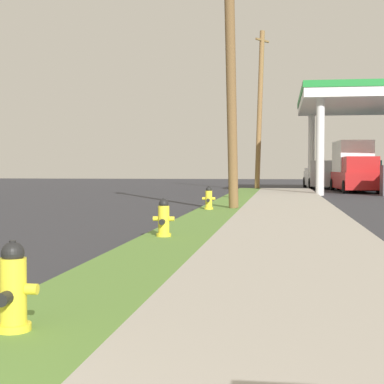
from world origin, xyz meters
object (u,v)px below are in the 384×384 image
object	(u,v)px
utility_pole_midground	(231,66)
truck_red_at_far_bay	(354,167)
fire_hydrant_third	(209,199)
fire_hydrant_fourth	(233,190)
truck_silver_on_apron	(321,176)
utility_pole_background	(260,108)
fire_hydrant_second	(164,220)
truck_teal_at_forecourt	(367,176)
fire_hydrant_nearest	(13,291)

from	to	relation	value
utility_pole_midground	truck_red_at_far_bay	distance (m)	19.93
fire_hydrant_third	utility_pole_midground	bearing A→B (deg)	7.03
fire_hydrant_fourth	truck_silver_on_apron	world-z (taller)	truck_silver_on_apron
fire_hydrant_fourth	utility_pole_midground	size ratio (longest dim) A/B	0.08
fire_hydrant_fourth	utility_pole_background	bearing A→B (deg)	86.61
utility_pole_midground	truck_red_at_far_bay	size ratio (longest dim) A/B	1.39
fire_hydrant_fourth	utility_pole_midground	distance (m)	9.19
utility_pole_background	truck_silver_on_apron	distance (m)	7.33
fire_hydrant_second	truck_teal_at_forecourt	bearing A→B (deg)	75.40
utility_pole_background	truck_teal_at_forecourt	bearing A→B (deg)	11.98
utility_pole_midground	truck_teal_at_forecourt	world-z (taller)	utility_pole_midground
utility_pole_midground	truck_silver_on_apron	distance (m)	25.38
utility_pole_background	truck_teal_at_forecourt	distance (m)	8.43
fire_hydrant_nearest	fire_hydrant_fourth	xyz separation A→B (m)	(0.00, 23.24, 0.00)
fire_hydrant_second	fire_hydrant_fourth	distance (m)	16.19
utility_pole_background	truck_red_at_far_bay	xyz separation A→B (m)	(5.78, -1.90, -3.85)
fire_hydrant_fourth	truck_teal_at_forecourt	bearing A→B (deg)	60.99
fire_hydrant_nearest	fire_hydrant_third	distance (m)	15.03
fire_hydrant_fourth	truck_silver_on_apron	xyz separation A→B (m)	(4.95, 16.58, 0.47)
utility_pole_midground	truck_red_at_far_bay	xyz separation A→B (m)	(5.98, 18.74, -3.23)
fire_hydrant_third	truck_teal_at_forecourt	world-z (taller)	truck_teal_at_forecourt
fire_hydrant_nearest	fire_hydrant_fourth	world-z (taller)	same
fire_hydrant_nearest	utility_pole_midground	bearing A→B (deg)	87.93
fire_hydrant_nearest	truck_red_at_far_bay	bearing A→B (deg)	79.09
fire_hydrant_third	truck_silver_on_apron	xyz separation A→B (m)	(5.10, 24.79, 0.47)
utility_pole_background	truck_red_at_far_bay	bearing A→B (deg)	-18.20
fire_hydrant_second	fire_hydrant_third	size ratio (longest dim) A/B	1.00
truck_teal_at_forecourt	truck_red_at_far_bay	size ratio (longest dim) A/B	0.85
fire_hydrant_third	fire_hydrant_fourth	size ratio (longest dim) A/B	1.00
fire_hydrant_nearest	truck_red_at_far_bay	world-z (taller)	truck_red_at_far_bay
utility_pole_midground	utility_pole_background	world-z (taller)	utility_pole_background
fire_hydrant_second	truck_teal_at_forecourt	xyz separation A→B (m)	(7.87, 30.20, 0.47)
truck_teal_at_forecourt	utility_pole_background	bearing A→B (deg)	-168.02
fire_hydrant_nearest	fire_hydrant_second	xyz separation A→B (m)	(-0.10, 7.04, 0.00)
fire_hydrant_third	truck_teal_at_forecourt	xyz separation A→B (m)	(7.92, 22.22, 0.47)
fire_hydrant_second	utility_pole_background	xyz separation A→B (m)	(0.84, 28.71, 4.89)
truck_silver_on_apron	truck_teal_at_forecourt	bearing A→B (deg)	-42.35
fire_hydrant_second	truck_silver_on_apron	xyz separation A→B (m)	(5.05, 32.78, 0.47)
fire_hydrant_second	truck_silver_on_apron	world-z (taller)	truck_silver_on_apron
fire_hydrant_second	truck_red_at_far_bay	bearing A→B (deg)	76.12
fire_hydrant_nearest	utility_pole_midground	distance (m)	15.72
fire_hydrant_nearest	truck_red_at_far_bay	xyz separation A→B (m)	(6.53, 33.85, 1.04)
fire_hydrant_second	fire_hydrant_third	distance (m)	7.99
utility_pole_background	truck_silver_on_apron	world-z (taller)	utility_pole_background
fire_hydrant_fourth	truck_red_at_far_bay	distance (m)	12.51
utility_pole_background	truck_teal_at_forecourt	size ratio (longest dim) A/B	1.86
fire_hydrant_second	truck_teal_at_forecourt	distance (m)	31.22
truck_red_at_far_bay	fire_hydrant_fourth	bearing A→B (deg)	-121.57
fire_hydrant_third	utility_pole_midground	xyz separation A→B (m)	(0.70, 0.09, 4.27)
truck_red_at_far_bay	truck_teal_at_forecourt	bearing A→B (deg)	69.86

